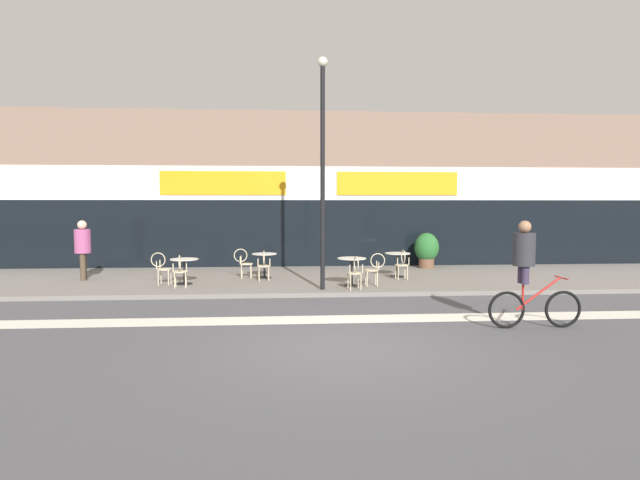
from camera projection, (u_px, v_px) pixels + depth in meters
name	position (u px, v px, depth m)	size (l,w,h in m)	color
ground_plane	(343.00, 348.00, 8.17)	(120.00, 120.00, 0.00)	#4C4C51
sidewalk_slab	(316.00, 279.00, 15.38)	(40.00, 5.50, 0.12)	slate
storefront_facade	(309.00, 193.00, 19.88)	(40.00, 4.06, 5.69)	#7F6656
bike_lane_stripe	(331.00, 319.00, 10.24)	(36.00, 0.70, 0.01)	silver
bistro_table_0	(184.00, 266.00, 13.97)	(0.78, 0.78, 0.72)	black
bistro_table_1	(264.00, 260.00, 15.18)	(0.75, 0.75, 0.75)	black
bistro_table_2	(352.00, 266.00, 13.67)	(0.79, 0.79, 0.78)	black
bistro_table_3	(398.00, 260.00, 15.42)	(0.78, 0.78, 0.74)	black
cafe_chair_0_near	(180.00, 269.00, 13.35)	(0.45, 0.60, 0.90)	beige
cafe_chair_0_side	(162.00, 266.00, 13.93)	(0.58, 0.41, 0.90)	beige
cafe_chair_1_near	(264.00, 264.00, 14.56)	(0.44, 0.59, 0.90)	beige
cafe_chair_1_side	(244.00, 261.00, 15.13)	(0.58, 0.41, 0.90)	beige
cafe_chair_2_near	(355.00, 270.00, 13.05)	(0.45, 0.60, 0.90)	beige
cafe_chair_2_side	(374.00, 267.00, 13.72)	(0.58, 0.41, 0.90)	beige
cafe_chair_3_near	(402.00, 263.00, 14.79)	(0.41, 0.58, 0.90)	beige
planter_pot	(427.00, 249.00, 17.61)	(0.85, 0.85, 1.24)	brown
lamp_post	(323.00, 159.00, 12.91)	(0.26, 0.26, 6.01)	black
cyclist_0	(528.00, 269.00, 9.44)	(1.82, 0.48, 2.05)	black
pedestrian_near_end	(83.00, 245.00, 14.72)	(0.54, 0.54, 1.77)	#4C3D2D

